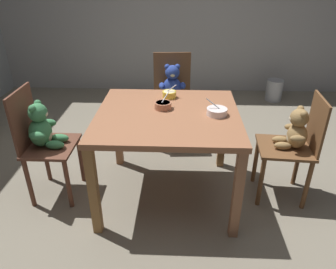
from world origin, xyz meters
TOP-DOWN VIEW (x-y plane):
  - ground_plane at (0.00, 0.00)m, footprint 5.20×5.20m
  - dining_table at (0.00, 0.00)m, footprint 1.05×0.98m
  - teddy_chair_near_left at (-0.96, -0.02)m, footprint 0.37×0.41m
  - teddy_chair_near_right at (0.97, 0.03)m, footprint 0.43×0.41m
  - teddy_chair_far_center at (0.01, 0.92)m, footprint 0.44×0.41m
  - porridge_bowl_yellow_far_center at (-0.00, 0.31)m, footprint 0.12×0.11m
  - porridge_bowl_white_near_right at (0.36, -0.02)m, footprint 0.16×0.15m
  - porridge_bowl_terracotta_center at (-0.04, 0.08)m, footprint 0.13×0.13m
  - metal_pail at (1.40, 2.15)m, footprint 0.23×0.23m

SIDE VIEW (x-z plane):
  - ground_plane at x=0.00m, z-range -0.04..0.00m
  - metal_pail at x=1.40m, z-range 0.00..0.29m
  - teddy_chair_near_right at x=0.97m, z-range 0.10..0.96m
  - teddy_chair_near_left at x=-0.96m, z-range 0.10..1.00m
  - teddy_chair_far_center at x=0.01m, z-range 0.09..1.02m
  - dining_table at x=0.00m, z-range 0.27..1.01m
  - porridge_bowl_white_near_right at x=0.36m, z-range 0.70..0.83m
  - porridge_bowl_terracotta_center at x=-0.04m, z-range 0.71..0.82m
  - porridge_bowl_yellow_far_center at x=0.00m, z-range 0.71..0.82m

